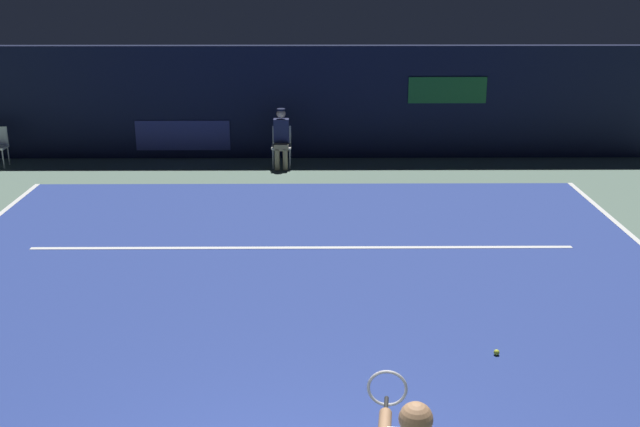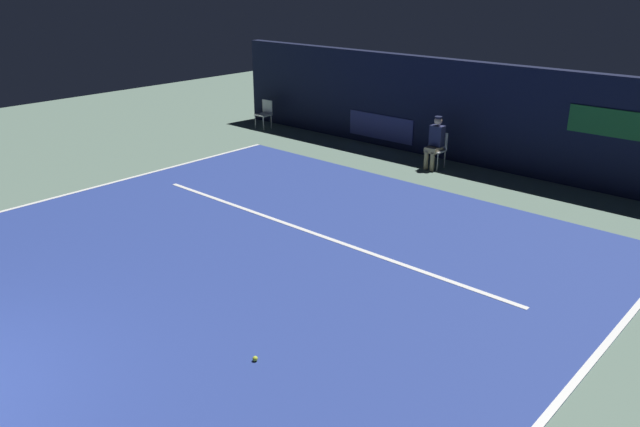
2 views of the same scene
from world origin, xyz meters
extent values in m
plane|color=slate|center=(0.00, 4.85, 0.00)|extent=(33.05, 33.05, 0.00)
cube|color=navy|center=(0.00, 4.85, 0.01)|extent=(11.17, 11.70, 0.01)
cube|color=white|center=(0.00, 6.90, 0.01)|extent=(8.71, 0.10, 0.01)
cube|color=#141933|center=(0.00, 13.13, 1.30)|extent=(16.37, 0.30, 2.60)
cube|color=navy|center=(-2.87, 12.97, 0.55)|extent=(2.20, 0.04, 0.70)
cube|color=#1E6B2D|center=(3.27, 12.97, 1.60)|extent=(1.80, 0.04, 0.60)
sphere|color=#8C6647|center=(0.84, -0.46, 1.62)|extent=(0.22, 0.22, 0.22)
cylinder|color=black|center=(0.71, 0.08, 1.35)|extent=(0.07, 0.30, 0.03)
torus|color=#B2B2B7|center=(0.74, 0.35, 1.35)|extent=(0.30, 0.06, 0.30)
cube|color=white|center=(-0.53, 12.13, 0.46)|extent=(0.44, 0.40, 0.04)
cube|color=white|center=(-0.53, 12.33, 0.69)|extent=(0.42, 0.03, 0.42)
cylinder|color=#B2B2B7|center=(-0.71, 11.96, 0.23)|extent=(0.03, 0.03, 0.46)
cylinder|color=#B2B2B7|center=(-0.34, 11.96, 0.23)|extent=(0.03, 0.03, 0.46)
cylinder|color=#B2B2B7|center=(-0.71, 12.30, 0.23)|extent=(0.03, 0.03, 0.46)
cylinder|color=#B2B2B7|center=(-0.34, 12.30, 0.23)|extent=(0.03, 0.03, 0.46)
cube|color=tan|center=(-0.53, 12.05, 0.50)|extent=(0.32, 0.40, 0.14)
cylinder|color=tan|center=(-0.62, 11.87, 0.23)|extent=(0.11, 0.11, 0.46)
cylinder|color=tan|center=(-0.44, 11.87, 0.23)|extent=(0.11, 0.11, 0.46)
cube|color=#23284C|center=(-0.53, 12.17, 0.83)|extent=(0.34, 0.22, 0.52)
sphere|color=beige|center=(-0.53, 12.17, 1.21)|extent=(0.20, 0.20, 0.20)
cylinder|color=#141933|center=(-0.53, 12.17, 1.30)|extent=(0.19, 0.19, 0.04)
cylinder|color=#B2B2B7|center=(-6.74, 12.05, 0.22)|extent=(0.03, 0.03, 0.44)
cylinder|color=#B2B2B7|center=(-6.75, 12.39, 0.22)|extent=(0.03, 0.03, 0.44)
sphere|color=#CCE033|center=(2.32, 3.33, 0.05)|extent=(0.07, 0.07, 0.07)
camera|label=1|loc=(0.20, -4.65, 4.34)|focal=43.08mm
camera|label=2|loc=(7.39, -1.11, 4.62)|focal=34.79mm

